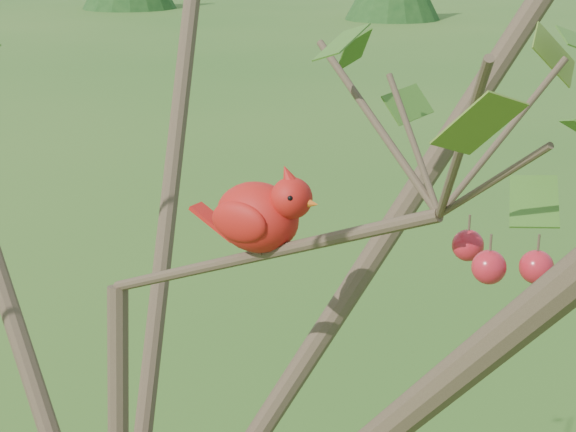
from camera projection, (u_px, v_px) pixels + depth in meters
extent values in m
sphere|color=#B51925|center=(536.00, 267.00, 1.02)|extent=(0.04, 0.04, 0.04)
sphere|color=#B51925|center=(468.00, 245.00, 1.10)|extent=(0.04, 0.04, 0.04)
sphere|color=#B51925|center=(489.00, 267.00, 1.01)|extent=(0.04, 0.04, 0.04)
ellipsoid|color=red|center=(257.00, 217.00, 1.23)|extent=(0.13, 0.10, 0.10)
sphere|color=red|center=(291.00, 198.00, 1.19)|extent=(0.06, 0.06, 0.06)
cone|color=red|center=(288.00, 177.00, 1.18)|extent=(0.04, 0.03, 0.04)
cone|color=#D85914|center=(310.00, 203.00, 1.18)|extent=(0.03, 0.02, 0.02)
ellipsoid|color=black|center=(304.00, 203.00, 1.18)|extent=(0.02, 0.03, 0.03)
cube|color=red|center=(215.00, 222.00, 1.27)|extent=(0.08, 0.03, 0.04)
ellipsoid|color=red|center=(269.00, 208.00, 1.26)|extent=(0.09, 0.03, 0.06)
ellipsoid|color=red|center=(239.00, 222.00, 1.20)|extent=(0.09, 0.03, 0.06)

